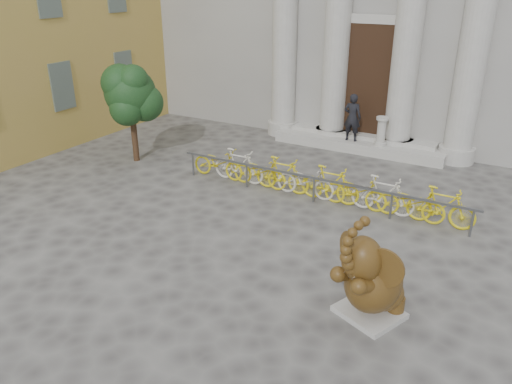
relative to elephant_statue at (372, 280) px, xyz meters
The scene contains 7 objects.
ground 3.37m from the elephant_statue, behind, with size 80.00×80.00×0.00m, color #474442.
entrance_steps 9.56m from the elephant_statue, 109.97° to the left, with size 6.00×1.20×0.36m, color #A8A59E.
elephant_statue is the anchor object (origin of this frame).
bike_rack 5.19m from the elephant_statue, 123.62° to the left, with size 8.42×0.53×1.00m.
tree 10.28m from the elephant_statue, 155.64° to the left, with size 1.83×1.67×3.18m.
pedestrian 9.40m from the elephant_statue, 111.77° to the left, with size 0.60×0.39×1.65m, color black.
balustrade_post 9.00m from the elephant_statue, 105.61° to the left, with size 0.41×0.41×0.99m.
Camera 1 is at (5.15, -7.01, 5.68)m, focal length 35.00 mm.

